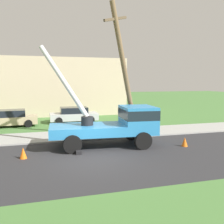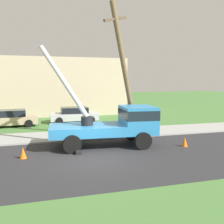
% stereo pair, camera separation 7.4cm
% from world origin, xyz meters
% --- Properties ---
extents(ground_plane, '(120.00, 120.00, 0.00)m').
position_xyz_m(ground_plane, '(0.00, 12.00, 0.00)').
color(ground_plane, '#477538').
extents(road_asphalt, '(80.00, 7.90, 0.01)m').
position_xyz_m(road_asphalt, '(0.00, 0.00, 0.00)').
color(road_asphalt, '#2B2B2D').
rests_on(road_asphalt, ground).
extents(sidewalk_strip, '(80.00, 3.33, 0.10)m').
position_xyz_m(sidewalk_strip, '(0.00, 5.62, 0.05)').
color(sidewalk_strip, '#9E9E99').
rests_on(sidewalk_strip, ground).
extents(utility_truck, '(6.74, 3.26, 5.98)m').
position_xyz_m(utility_truck, '(1.91, 2.30, 1.41)').
color(utility_truck, '#2D84C6').
rests_on(utility_truck, ground).
extents(leaning_utility_pole, '(2.84, 1.43, 8.80)m').
position_xyz_m(leaning_utility_pole, '(2.90, 3.85, 4.52)').
color(leaning_utility_pole, brown).
rests_on(leaning_utility_pole, ground).
extents(traffic_cone_ahead, '(0.36, 0.36, 0.56)m').
position_xyz_m(traffic_cone_ahead, '(5.71, 0.94, 0.28)').
color(traffic_cone_ahead, orange).
rests_on(traffic_cone_ahead, ground).
extents(traffic_cone_behind, '(0.36, 0.36, 0.56)m').
position_xyz_m(traffic_cone_behind, '(-3.39, 1.07, 0.28)').
color(traffic_cone_behind, orange).
rests_on(traffic_cone_behind, ground).
extents(parked_sedan_tan, '(4.50, 2.19, 1.42)m').
position_xyz_m(parked_sedan_tan, '(-4.94, 10.88, 0.71)').
color(parked_sedan_tan, tan).
rests_on(parked_sedan_tan, ground).
extents(parked_sedan_silver, '(4.42, 2.05, 1.42)m').
position_xyz_m(parked_sedan_silver, '(0.58, 11.66, 0.71)').
color(parked_sedan_silver, '#B7B7BF').
rests_on(parked_sedan_silver, ground).
extents(lowrise_building_backdrop, '(18.00, 6.00, 6.40)m').
position_xyz_m(lowrise_building_backdrop, '(-1.78, 18.66, 3.20)').
color(lowrise_building_backdrop, '#C6B293').
rests_on(lowrise_building_backdrop, ground).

